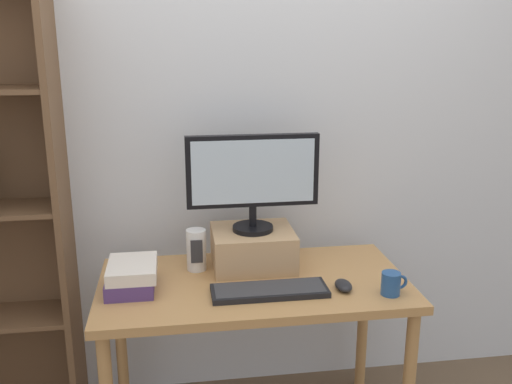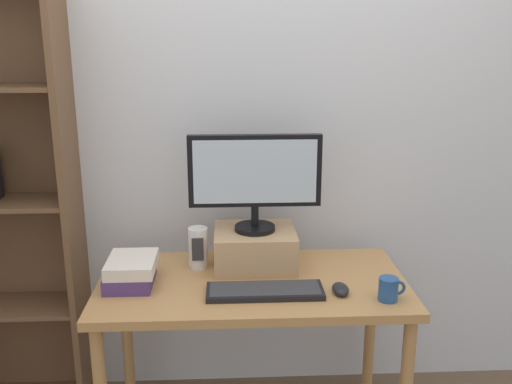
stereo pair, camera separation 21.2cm
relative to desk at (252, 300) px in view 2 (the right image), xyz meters
name	(u,v)px [view 2 (the right image)]	position (x,y,z in m)	size (l,w,h in m)	color
back_wall	(247,126)	(0.00, 0.47, 0.65)	(7.00, 0.08, 2.60)	silver
desk	(252,300)	(0.00, 0.00, 0.00)	(1.25, 0.65, 0.74)	#B7844C
riser_box	(255,248)	(0.02, 0.16, 0.17)	(0.35, 0.30, 0.16)	tan
computer_monitor	(255,176)	(0.02, 0.15, 0.49)	(0.55, 0.17, 0.41)	black
keyboard	(265,291)	(0.04, -0.13, 0.10)	(0.45, 0.15, 0.02)	black
computer_mouse	(340,289)	(0.34, -0.14, 0.11)	(0.06, 0.10, 0.04)	black
book_stack	(131,271)	(-0.49, -0.01, 0.15)	(0.20, 0.24, 0.11)	#4C336B
coffee_mug	(389,289)	(0.51, -0.20, 0.14)	(0.10, 0.07, 0.09)	#234C84
desk_speaker	(198,248)	(-0.22, 0.15, 0.18)	(0.08, 0.09, 0.18)	silver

